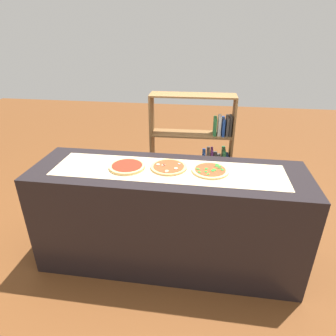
# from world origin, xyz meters

# --- Properties ---
(ground_plane) EXTENTS (12.00, 12.00, 0.00)m
(ground_plane) POSITION_xyz_m (0.00, 0.00, 0.00)
(ground_plane) COLOR brown
(counter) EXTENTS (2.25, 0.68, 0.93)m
(counter) POSITION_xyz_m (0.00, 0.00, 0.46)
(counter) COLOR black
(counter) RESTS_ON ground_plane
(parchment_paper) EXTENTS (1.86, 0.44, 0.00)m
(parchment_paper) POSITION_xyz_m (0.00, 0.00, 0.93)
(parchment_paper) COLOR tan
(parchment_paper) RESTS_ON counter
(pizza_plain_0) EXTENTS (0.29, 0.29, 0.02)m
(pizza_plain_0) POSITION_xyz_m (-0.34, -0.01, 0.94)
(pizza_plain_0) COLOR #DBB26B
(pizza_plain_0) RESTS_ON parchment_paper
(pizza_mushroom_1) EXTENTS (0.30, 0.30, 0.02)m
(pizza_mushroom_1) POSITION_xyz_m (-0.00, 0.04, 0.94)
(pizza_mushroom_1) COLOR tan
(pizza_mushroom_1) RESTS_ON parchment_paper
(pizza_spinach_2) EXTENTS (0.30, 0.30, 0.02)m
(pizza_spinach_2) POSITION_xyz_m (0.34, 0.03, 0.94)
(pizza_spinach_2) COLOR #DBB26B
(pizza_spinach_2) RESTS_ON parchment_paper
(bookshelf) EXTENTS (0.94, 0.29, 1.32)m
(bookshelf) POSITION_xyz_m (0.25, 1.05, 0.58)
(bookshelf) COLOR brown
(bookshelf) RESTS_ON ground_plane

